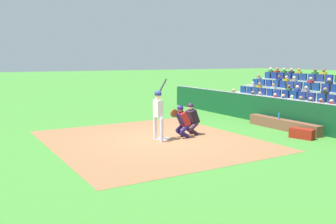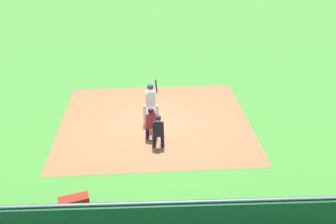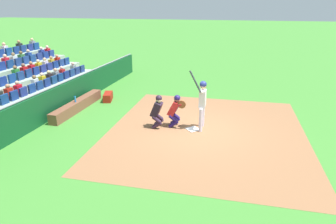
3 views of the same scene
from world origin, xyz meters
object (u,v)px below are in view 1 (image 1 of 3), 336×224
Objects in this scene: dugout_bench at (283,125)px; catcher_crouching at (182,119)px; home_plate_umpire at (192,117)px; water_bottle_on_bench at (279,116)px; batter_at_plate at (158,109)px; home_plate_marker at (163,139)px; equipment_duffel_bag at (302,134)px.

catcher_crouching is at bearing 81.05° from dugout_bench.
home_plate_umpire is 4.86× the size of water_bottle_on_bench.
batter_at_plate is at bearing 82.74° from dugout_bench.
batter_at_plate is 8.44× the size of water_bottle_on_bench.
home_plate_umpire reaches higher than water_bottle_on_bench.
home_plate_marker is 5.22m from equipment_duffel_bag.
home_plate_marker is 0.12× the size of dugout_bench.
home_plate_umpire is 3.99m from water_bottle_on_bench.
water_bottle_on_bench is at bearing -95.22° from batter_at_plate.
dugout_bench is at bearing -97.26° from batter_at_plate.
equipment_duffel_bag is at bearing -120.85° from catcher_crouching.
home_plate_umpire is 4.19m from equipment_duffel_bag.
dugout_bench is at bearing -167.69° from water_bottle_on_bench.
home_plate_marker is at bearing 82.96° from water_bottle_on_bench.
dugout_bench reaches higher than equipment_duffel_bag.
batter_at_plate is at bearing 116.53° from home_plate_marker.
equipment_duffel_bag is (-2.31, -4.89, -0.97)m from batter_at_plate.
home_plate_marker is at bearing 44.89° from equipment_duffel_bag.
home_plate_marker is at bearing -63.47° from batter_at_plate.
dugout_bench is 0.41m from water_bottle_on_bench.
batter_at_plate is at bearing 84.78° from water_bottle_on_bench.
water_bottle_on_bench is (0.20, 0.04, 0.35)m from dugout_bench.
equipment_duffel_bag is (-2.32, -3.88, -0.52)m from catcher_crouching.
dugout_bench is at bearing -40.58° from equipment_duffel_bag.
water_bottle_on_bench is at bearing -101.13° from home_plate_umpire.
batter_at_plate reaches higher than equipment_duffel_bag.
equipment_duffel_bag is (-1.80, 0.65, -0.38)m from water_bottle_on_bench.
home_plate_umpire is at bearing 76.17° from dugout_bench.
equipment_duffel_bag reaches higher than home_plate_marker.
water_bottle_on_bench reaches higher than home_plate_marker.
dugout_bench is at bearing -103.83° from home_plate_umpire.
home_plate_umpire reaches higher than home_plate_marker.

